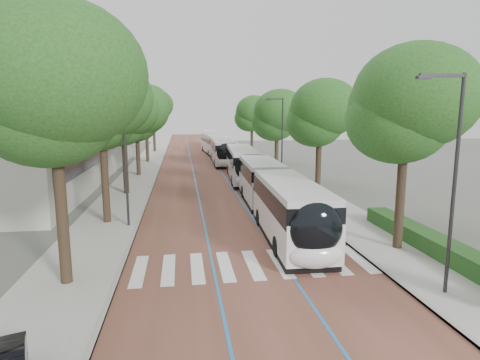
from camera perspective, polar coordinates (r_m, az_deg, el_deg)
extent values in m
plane|color=#51544C|center=(17.49, 1.79, -13.20)|extent=(160.00, 160.00, 0.00)
cube|color=brown|center=(56.35, -5.35, 2.67)|extent=(11.00, 140.00, 0.02)
cube|color=#9B9893|center=(56.46, -12.98, 2.53)|extent=(4.00, 140.00, 0.12)
cube|color=#9B9893|center=(57.21, 2.18, 2.86)|extent=(4.00, 140.00, 0.12)
cube|color=gray|center=(56.34, -11.05, 2.58)|extent=(0.20, 140.00, 0.14)
cube|color=gray|center=(56.90, 0.30, 2.83)|extent=(0.20, 140.00, 0.14)
cube|color=silver|center=(18.27, -14.14, -12.39)|extent=(0.55, 3.60, 0.01)
cube|color=silver|center=(18.18, -10.13, -12.35)|extent=(0.55, 3.60, 0.01)
cube|color=silver|center=(18.18, -6.10, -12.26)|extent=(0.55, 3.60, 0.01)
cube|color=silver|center=(18.26, -2.09, -12.11)|extent=(0.55, 3.60, 0.01)
cube|color=silver|center=(18.42, 1.86, -11.90)|extent=(0.55, 3.60, 0.01)
cube|color=silver|center=(18.67, 5.72, -11.65)|extent=(0.55, 3.60, 0.01)
cube|color=silver|center=(19.00, 9.46, -11.35)|extent=(0.55, 3.60, 0.01)
cube|color=silver|center=(19.40, 13.04, -11.02)|extent=(0.55, 3.60, 0.01)
cube|color=silver|center=(19.87, 16.46, -10.67)|extent=(0.55, 3.60, 0.01)
cube|color=#226CAC|center=(56.29, -6.97, 2.65)|extent=(0.12, 126.00, 0.01)
cube|color=#226CAC|center=(56.45, -3.72, 2.72)|extent=(0.12, 126.00, 0.01)
cube|color=#9D9C92|center=(46.92, -29.45, 8.66)|extent=(18.00, 40.00, 14.00)
cube|color=black|center=(44.68, -18.11, 4.29)|extent=(0.12, 38.00, 1.60)
cube|color=black|center=(44.52, -18.33, 8.39)|extent=(0.12, 38.00, 1.60)
cube|color=black|center=(44.60, -18.55, 12.50)|extent=(0.12, 38.00, 1.60)
cube|color=black|center=(44.87, -18.76, 16.32)|extent=(0.12, 38.00, 1.60)
cube|color=#1B4819|center=(20.83, 27.62, -9.01)|extent=(1.20, 14.00, 0.80)
cylinder|color=#29282B|center=(16.30, 28.17, -0.93)|extent=(0.14, 0.14, 8.00)
cube|color=#29282B|center=(15.67, 26.90, 13.14)|extent=(1.70, 0.12, 0.12)
cube|color=#29282B|center=(15.28, 24.67, 13.11)|extent=(0.50, 0.20, 0.10)
cylinder|color=#29282B|center=(39.17, 6.02, 5.67)|extent=(0.14, 0.14, 8.00)
cube|color=#29282B|center=(38.91, 4.95, 11.40)|extent=(1.70, 0.12, 0.12)
cube|color=#29282B|center=(38.75, 3.92, 11.31)|extent=(0.50, 0.20, 0.10)
cylinder|color=#29282B|center=(24.23, -15.97, 2.94)|extent=(0.14, 0.14, 8.00)
cylinder|color=black|center=(17.04, -23.95, -5.21)|extent=(0.44, 0.44, 5.33)
ellipsoid|color=#1A4716|center=(16.55, -25.11, 11.25)|extent=(6.40, 6.40, 5.44)
cylinder|color=black|center=(25.66, -18.61, -0.54)|extent=(0.44, 0.44, 4.96)
ellipsoid|color=#1A4716|center=(25.30, -19.16, 9.57)|extent=(5.57, 5.57, 4.74)
cylinder|color=black|center=(34.48, -15.98, 1.72)|extent=(0.44, 0.44, 4.54)
ellipsoid|color=#1A4716|center=(34.19, -16.30, 8.58)|extent=(5.20, 5.20, 4.42)
cylinder|color=black|center=(44.34, -14.30, 3.49)|extent=(0.44, 0.44, 4.56)
ellipsoid|color=#1A4716|center=(44.11, -14.52, 8.86)|extent=(6.38, 6.38, 5.43)
cylinder|color=black|center=(56.21, -13.07, 5.11)|extent=(0.44, 0.44, 5.22)
ellipsoid|color=#1A4716|center=(56.06, -13.26, 9.96)|extent=(5.91, 5.91, 5.03)
cylinder|color=black|center=(71.14, -12.10, 6.06)|extent=(0.44, 0.44, 5.28)
ellipsoid|color=#1A4716|center=(71.02, -12.24, 9.93)|extent=(6.28, 6.28, 5.33)
cylinder|color=black|center=(21.20, 21.80, -2.86)|extent=(0.44, 0.44, 4.91)
ellipsoid|color=#1A4716|center=(20.75, 22.58, 9.28)|extent=(5.83, 5.83, 4.95)
cylinder|color=black|center=(31.99, 11.05, 1.40)|extent=(0.44, 0.44, 4.62)
ellipsoid|color=#1A4716|center=(31.68, 11.30, 8.94)|extent=(5.27, 5.27, 4.48)
cylinder|color=black|center=(45.35, 5.21, 3.79)|extent=(0.44, 0.44, 4.41)
ellipsoid|color=#1A4716|center=(45.12, 5.29, 8.86)|extent=(5.91, 5.91, 5.02)
cylinder|color=black|center=(60.96, 1.70, 5.36)|extent=(0.44, 0.44, 4.52)
ellipsoid|color=#1A4716|center=(60.79, 1.72, 9.22)|extent=(5.50, 5.50, 4.68)
cylinder|color=black|center=(26.23, 4.54, -1.42)|extent=(2.33, 0.98, 2.30)
cube|color=silver|center=(21.45, 7.11, -5.37)|extent=(2.82, 9.44, 1.82)
cube|color=black|center=(21.19, 7.17, -2.39)|extent=(2.85, 9.25, 0.97)
cube|color=silver|center=(21.07, 7.21, -0.68)|extent=(2.76, 9.25, 0.31)
cube|color=black|center=(21.76, 7.05, -8.13)|extent=(2.75, 9.06, 0.35)
cube|color=silver|center=(30.50, 3.00, -0.82)|extent=(2.76, 7.82, 1.82)
cube|color=black|center=(30.32, 3.02, 1.30)|extent=(2.80, 7.67, 0.97)
cube|color=silver|center=(30.23, 3.03, 2.50)|extent=(2.71, 7.66, 0.31)
cube|color=black|center=(30.72, 2.98, -2.82)|extent=(2.70, 7.51, 0.35)
ellipsoid|color=black|center=(17.05, 10.70, -6.83)|extent=(2.39, 1.18, 2.28)
ellipsoid|color=silver|center=(17.36, 10.63, -10.49)|extent=(2.38, 1.08, 1.14)
cylinder|color=black|center=(19.31, 5.34, -9.41)|extent=(0.33, 1.01, 1.00)
cylinder|color=black|center=(19.87, 11.81, -9.02)|extent=(0.33, 1.01, 1.00)
cylinder|color=black|center=(32.11, 0.52, -1.67)|extent=(0.33, 1.01, 1.00)
cylinder|color=black|center=(32.46, 4.48, -1.57)|extent=(0.33, 1.01, 1.00)
cylinder|color=black|center=(24.35, 2.79, -5.34)|extent=(0.33, 1.01, 1.00)
cylinder|color=black|center=(24.80, 7.97, -5.15)|extent=(0.33, 1.01, 1.00)
cube|color=silver|center=(40.86, 0.26, 1.85)|extent=(3.24, 12.13, 1.82)
cube|color=black|center=(40.72, 0.26, 3.44)|extent=(3.27, 11.90, 0.97)
cube|color=silver|center=(40.65, 0.26, 4.34)|extent=(3.18, 11.89, 0.31)
cube|color=black|center=(41.02, 0.26, 0.35)|extent=(3.16, 11.65, 0.35)
ellipsoid|color=black|center=(34.99, 1.09, 1.76)|extent=(2.41, 1.24, 2.28)
ellipsoid|color=silver|center=(35.11, 1.09, -0.09)|extent=(2.41, 1.14, 1.14)
cylinder|color=black|center=(37.34, -0.99, -0.07)|extent=(0.36, 1.02, 1.00)
cylinder|color=black|center=(37.55, 2.45, -0.02)|extent=(0.36, 1.02, 1.00)
cylinder|color=black|center=(44.64, -1.61, 1.52)|extent=(0.36, 1.02, 1.00)
cylinder|color=black|center=(44.82, 1.27, 1.56)|extent=(0.36, 1.02, 1.00)
cube|color=silver|center=(53.83, -2.57, 3.72)|extent=(2.74, 12.05, 1.82)
cube|color=black|center=(53.73, -2.58, 4.93)|extent=(2.77, 11.81, 0.97)
cube|color=silver|center=(53.68, -2.58, 5.61)|extent=(2.68, 11.81, 0.31)
cube|color=black|center=(53.95, -2.56, 2.57)|extent=(2.68, 11.57, 0.35)
ellipsoid|color=black|center=(47.96, -2.01, 3.89)|extent=(2.37, 1.15, 2.28)
ellipsoid|color=silver|center=(48.04, -2.00, 2.53)|extent=(2.37, 1.05, 1.14)
cylinder|color=black|center=(50.27, -3.52, 2.42)|extent=(0.32, 1.01, 1.00)
cylinder|color=black|center=(50.46, -0.95, 2.46)|extent=(0.32, 1.01, 1.00)
cylinder|color=black|center=(57.61, -3.99, 3.33)|extent=(0.32, 1.01, 1.00)
cylinder|color=black|center=(57.77, -1.75, 3.37)|extent=(0.32, 1.01, 1.00)
cube|color=silver|center=(66.72, -3.88, 4.85)|extent=(3.23, 12.13, 1.82)
cube|color=black|center=(66.63, -3.90, 5.82)|extent=(3.25, 11.89, 0.97)
cube|color=silver|center=(66.59, -3.90, 6.37)|extent=(3.16, 11.89, 0.31)
cube|color=black|center=(66.81, -3.87, 3.92)|extent=(3.15, 11.65, 0.35)
ellipsoid|color=black|center=(60.89, -3.12, 5.10)|extent=(2.41, 1.24, 2.28)
ellipsoid|color=silver|center=(60.94, -3.11, 4.03)|extent=(2.41, 1.14, 1.14)
cylinder|color=black|center=(63.08, -4.44, 3.87)|extent=(0.36, 1.02, 1.00)
cylinder|color=black|center=(63.41, -2.41, 3.92)|extent=(0.36, 1.02, 1.00)
cylinder|color=black|center=(70.40, -5.22, 4.46)|extent=(0.36, 1.02, 1.00)
cylinder|color=black|center=(70.69, -3.40, 4.50)|extent=(0.36, 1.02, 1.00)
cube|color=silver|center=(80.05, -4.26, 5.63)|extent=(3.22, 12.13, 1.82)
cube|color=black|center=(79.98, -4.27, 6.45)|extent=(3.25, 11.89, 0.97)
cube|color=silver|center=(79.95, -4.27, 6.91)|extent=(3.16, 11.89, 0.31)
cube|color=black|center=(80.13, -4.25, 4.86)|extent=(3.14, 11.65, 0.35)
ellipsoid|color=black|center=(74.16, -4.21, 5.89)|extent=(2.41, 1.24, 2.28)
ellipsoid|color=silver|center=(74.19, -4.20, 5.01)|extent=(2.41, 1.14, 1.14)
cylinder|color=black|center=(76.51, -5.07, 4.87)|extent=(0.36, 1.02, 1.00)
cylinder|color=black|center=(76.54, -3.37, 4.89)|extent=(0.36, 1.02, 1.00)
cylinder|color=black|center=(83.89, -5.05, 5.28)|extent=(0.36, 1.02, 1.00)
cylinder|color=black|center=(83.91, -3.50, 5.30)|extent=(0.36, 1.02, 1.00)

